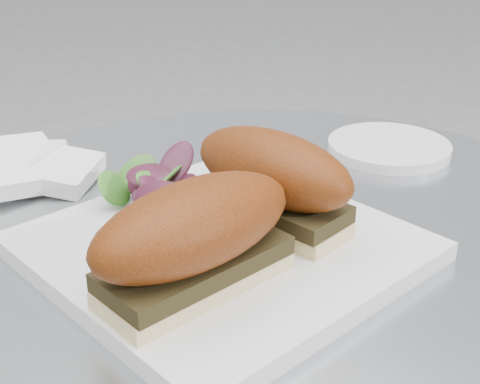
# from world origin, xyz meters

# --- Properties ---
(plate) EXTENTS (0.32, 0.32, 0.02)m
(plate) POSITION_xyz_m (-0.05, -0.01, 0.74)
(plate) COLOR white
(plate) RESTS_ON table
(sandwich_left) EXTENTS (0.18, 0.10, 0.08)m
(sandwich_left) POSITION_xyz_m (-0.10, -0.06, 0.79)
(sandwich_left) COLOR #F7E59A
(sandwich_left) RESTS_ON plate
(sandwich_right) EXTENTS (0.11, 0.17, 0.08)m
(sandwich_right) POSITION_xyz_m (-0.00, -0.01, 0.79)
(sandwich_right) COLOR #F7E59A
(sandwich_right) RESTS_ON plate
(salad) EXTENTS (0.11, 0.11, 0.05)m
(salad) POSITION_xyz_m (-0.07, 0.07, 0.77)
(salad) COLOR #52882C
(salad) RESTS_ON plate
(napkin) EXTENTS (0.16, 0.16, 0.02)m
(napkin) POSITION_xyz_m (-0.14, 0.21, 0.74)
(napkin) COLOR white
(napkin) RESTS_ON table
(saucer) EXTENTS (0.14, 0.14, 0.01)m
(saucer) POSITION_xyz_m (0.23, 0.09, 0.74)
(saucer) COLOR white
(saucer) RESTS_ON table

